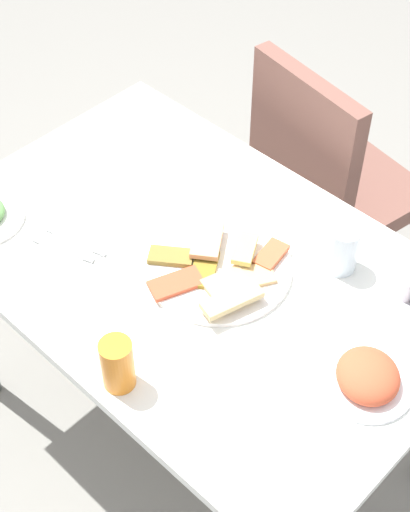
{
  "coord_description": "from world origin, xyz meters",
  "views": [
    {
      "loc": [
        0.84,
        -0.85,
        2.05
      ],
      "look_at": [
        0.02,
        0.01,
        0.77
      ],
      "focal_mm": 54.43,
      "sensor_mm": 36.0,
      "label": 1
    }
  ],
  "objects_px": {
    "dining_table": "(196,285)",
    "drinking_glass": "(342,248)",
    "fork": "(63,249)",
    "salad_plate_greens": "(368,377)",
    "soda_can": "(117,364)",
    "pide_platter": "(219,268)",
    "paper_napkin": "(69,246)",
    "spoon": "(75,241)",
    "dining_chair": "(325,178)"
  },
  "relations": [
    {
      "from": "dining_table",
      "to": "drinking_glass",
      "type": "distance_m",
      "value": 0.35
    },
    {
      "from": "fork",
      "to": "salad_plate_greens",
      "type": "bearing_deg",
      "value": -3.91
    },
    {
      "from": "soda_can",
      "to": "fork",
      "type": "xyz_separation_m",
      "value": [
        -0.36,
        0.15,
        -0.06
      ]
    },
    {
      "from": "pide_platter",
      "to": "drinking_glass",
      "type": "xyz_separation_m",
      "value": [
        0.19,
        0.2,
        0.05
      ]
    },
    {
      "from": "pide_platter",
      "to": "drinking_glass",
      "type": "height_order",
      "value": "drinking_glass"
    },
    {
      "from": "paper_napkin",
      "to": "spoon",
      "type": "distance_m",
      "value": 0.02
    },
    {
      "from": "dining_chair",
      "to": "paper_napkin",
      "type": "relative_size",
      "value": 7.93
    },
    {
      "from": "spoon",
      "to": "salad_plate_greens",
      "type": "bearing_deg",
      "value": -1.67
    },
    {
      "from": "pide_platter",
      "to": "soda_can",
      "type": "height_order",
      "value": "soda_can"
    },
    {
      "from": "dining_table",
      "to": "spoon",
      "type": "height_order",
      "value": "spoon"
    },
    {
      "from": "salad_plate_greens",
      "to": "soda_can",
      "type": "height_order",
      "value": "soda_can"
    },
    {
      "from": "fork",
      "to": "dining_table",
      "type": "bearing_deg",
      "value": 18.64
    },
    {
      "from": "paper_napkin",
      "to": "fork",
      "type": "relative_size",
      "value": 0.69
    },
    {
      "from": "drinking_glass",
      "to": "fork",
      "type": "relative_size",
      "value": 0.7
    },
    {
      "from": "salad_plate_greens",
      "to": "fork",
      "type": "distance_m",
      "value": 0.75
    },
    {
      "from": "spoon",
      "to": "fork",
      "type": "bearing_deg",
      "value": -103.55
    },
    {
      "from": "pide_platter",
      "to": "fork",
      "type": "height_order",
      "value": "pide_platter"
    },
    {
      "from": "fork",
      "to": "spoon",
      "type": "height_order",
      "value": "same"
    },
    {
      "from": "pide_platter",
      "to": "fork",
      "type": "relative_size",
      "value": 2.05
    },
    {
      "from": "drinking_glass",
      "to": "spoon",
      "type": "height_order",
      "value": "drinking_glass"
    },
    {
      "from": "soda_can",
      "to": "spoon",
      "type": "relative_size",
      "value": 0.7
    },
    {
      "from": "spoon",
      "to": "pide_platter",
      "type": "bearing_deg",
      "value": 15.2
    },
    {
      "from": "salad_plate_greens",
      "to": "pide_platter",
      "type": "bearing_deg",
      "value": 177.98
    },
    {
      "from": "dining_chair",
      "to": "spoon",
      "type": "bearing_deg",
      "value": -99.79
    },
    {
      "from": "pide_platter",
      "to": "dining_chair",
      "type": "bearing_deg",
      "value": 104.36
    },
    {
      "from": "drinking_glass",
      "to": "soda_can",
      "type": "bearing_deg",
      "value": -102.69
    },
    {
      "from": "dining_table",
      "to": "fork",
      "type": "height_order",
      "value": "fork"
    },
    {
      "from": "drinking_glass",
      "to": "paper_napkin",
      "type": "xyz_separation_m",
      "value": [
        -0.49,
        -0.39,
        -0.06
      ]
    },
    {
      "from": "salad_plate_greens",
      "to": "drinking_glass",
      "type": "relative_size",
      "value": 1.63
    },
    {
      "from": "soda_can",
      "to": "dining_chair",
      "type": "bearing_deg",
      "value": 102.76
    },
    {
      "from": "dining_chair",
      "to": "soda_can",
      "type": "distance_m",
      "value": 1.06
    },
    {
      "from": "pide_platter",
      "to": "spoon",
      "type": "distance_m",
      "value": 0.35
    },
    {
      "from": "dining_table",
      "to": "fork",
      "type": "relative_size",
      "value": 7.41
    },
    {
      "from": "paper_napkin",
      "to": "fork",
      "type": "distance_m",
      "value": 0.02
    },
    {
      "from": "paper_napkin",
      "to": "spoon",
      "type": "bearing_deg",
      "value": 90.0
    },
    {
      "from": "paper_napkin",
      "to": "spoon",
      "type": "height_order",
      "value": "spoon"
    },
    {
      "from": "pide_platter",
      "to": "fork",
      "type": "distance_m",
      "value": 0.37
    },
    {
      "from": "pide_platter",
      "to": "paper_napkin",
      "type": "height_order",
      "value": "pide_platter"
    },
    {
      "from": "drinking_glass",
      "to": "fork",
      "type": "height_order",
      "value": "drinking_glass"
    },
    {
      "from": "drinking_glass",
      "to": "fork",
      "type": "distance_m",
      "value": 0.64
    },
    {
      "from": "dining_chair",
      "to": "drinking_glass",
      "type": "xyz_separation_m",
      "value": [
        0.35,
        -0.44,
        0.29
      ]
    },
    {
      "from": "dining_table",
      "to": "pide_platter",
      "type": "height_order",
      "value": "pide_platter"
    },
    {
      "from": "pide_platter",
      "to": "drinking_glass",
      "type": "relative_size",
      "value": 2.91
    },
    {
      "from": "dining_table",
      "to": "soda_can",
      "type": "relative_size",
      "value": 10.09
    },
    {
      "from": "dining_chair",
      "to": "salad_plate_greens",
      "type": "relative_size",
      "value": 4.76
    },
    {
      "from": "dining_chair",
      "to": "spoon",
      "type": "relative_size",
      "value": 5.17
    },
    {
      "from": "drinking_glass",
      "to": "paper_napkin",
      "type": "height_order",
      "value": "drinking_glass"
    },
    {
      "from": "fork",
      "to": "spoon",
      "type": "bearing_deg",
      "value": 71.5
    },
    {
      "from": "pide_platter",
      "to": "salad_plate_greens",
      "type": "distance_m",
      "value": 0.42
    },
    {
      "from": "spoon",
      "to": "dining_chair",
      "type": "bearing_deg",
      "value": 66.65
    }
  ]
}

